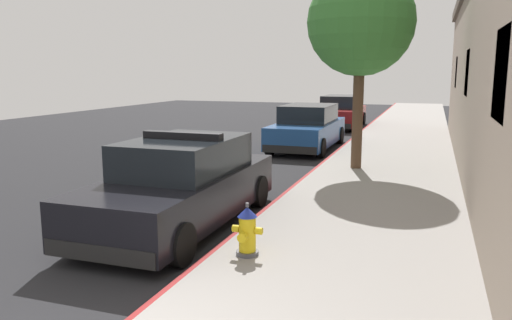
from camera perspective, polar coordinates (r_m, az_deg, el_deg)
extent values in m
cube|color=#232326|center=(15.15, -8.91, -0.90)|extent=(32.04, 60.00, 0.20)
cube|color=gray|center=(13.40, 14.34, -1.73)|extent=(3.57, 60.00, 0.16)
cube|color=maroon|center=(13.67, 6.70, -1.26)|extent=(0.08, 60.00, 0.16)
cube|color=black|center=(6.64, 26.09, 8.69)|extent=(0.06, 1.30, 1.10)
cube|color=black|center=(13.21, 22.84, 9.07)|extent=(0.06, 1.30, 1.10)
cube|color=black|center=(19.81, 21.74, 9.20)|extent=(0.06, 1.30, 1.10)
cube|color=black|center=(9.06, -8.42, -3.85)|extent=(1.84, 4.80, 0.76)
cube|color=black|center=(9.06, -8.09, 0.54)|extent=(1.64, 2.50, 0.60)
cube|color=black|center=(7.24, -17.10, -9.94)|extent=(1.76, 0.16, 0.24)
cube|color=black|center=(11.19, -2.82, -2.47)|extent=(1.76, 0.16, 0.24)
cylinder|color=black|center=(10.98, -8.25, -2.81)|extent=(0.22, 0.64, 0.64)
cylinder|color=black|center=(10.31, 0.28, -3.54)|extent=(0.22, 0.64, 0.64)
cylinder|color=black|center=(8.22, -19.33, -7.65)|extent=(0.22, 0.64, 0.64)
cylinder|color=black|center=(7.31, -8.56, -9.40)|extent=(0.22, 0.64, 0.64)
cube|color=black|center=(8.96, -8.29, 2.76)|extent=(1.48, 0.20, 0.12)
cube|color=red|center=(9.13, -10.24, 2.84)|extent=(0.44, 0.18, 0.11)
cube|color=#1E33E0|center=(8.80, -6.27, 2.68)|extent=(0.44, 0.18, 0.11)
cube|color=navy|center=(18.02, 5.83, 3.09)|extent=(1.84, 4.80, 0.76)
cube|color=black|center=(18.10, 5.98, 5.28)|extent=(1.64, 2.50, 0.60)
cube|color=black|center=(15.81, 3.82, 1.20)|extent=(1.76, 0.16, 0.24)
cube|color=black|center=(20.32, 7.36, 3.10)|extent=(1.76, 0.16, 0.24)
cylinder|color=black|center=(19.90, 4.55, 3.00)|extent=(0.22, 0.64, 0.64)
cylinder|color=black|center=(19.53, 9.44, 2.77)|extent=(0.22, 0.64, 0.64)
cylinder|color=black|center=(16.66, 1.56, 1.67)|extent=(0.22, 0.64, 0.64)
cylinder|color=black|center=(16.22, 7.36, 1.36)|extent=(0.22, 0.64, 0.64)
cube|color=maroon|center=(25.20, 9.54, 4.96)|extent=(1.84, 4.80, 0.76)
cube|color=black|center=(25.30, 9.65, 6.52)|extent=(1.64, 2.50, 0.60)
cube|color=black|center=(22.93, 8.52, 3.85)|extent=(1.76, 0.16, 0.24)
cube|color=black|center=(27.52, 10.37, 4.81)|extent=(1.76, 0.16, 0.24)
cylinder|color=black|center=(27.04, 8.35, 4.77)|extent=(0.22, 0.64, 0.64)
cylinder|color=black|center=(26.77, 11.97, 4.61)|extent=(0.22, 0.64, 0.64)
cylinder|color=black|center=(23.73, 6.77, 4.09)|extent=(0.22, 0.64, 0.64)
cylinder|color=black|center=(23.42, 10.89, 3.90)|extent=(0.22, 0.64, 0.64)
cylinder|color=#4C4C51|center=(7.28, -0.98, -10.43)|extent=(0.32, 0.32, 0.06)
cylinder|color=yellow|center=(7.19, -0.98, -8.33)|extent=(0.24, 0.24, 0.50)
cone|color=navy|center=(7.09, -0.99, -5.88)|extent=(0.28, 0.28, 0.14)
cylinder|color=#4C4C51|center=(7.07, -0.99, -5.10)|extent=(0.05, 0.05, 0.06)
cylinder|color=yellow|center=(7.23, -2.26, -7.74)|extent=(0.10, 0.10, 0.10)
cylinder|color=yellow|center=(7.12, 0.31, -8.02)|extent=(0.10, 0.10, 0.10)
cylinder|color=yellow|center=(7.03, -1.50, -8.69)|extent=(0.13, 0.12, 0.13)
cylinder|color=brown|center=(13.70, 11.40, 5.00)|extent=(0.28, 0.28, 2.85)
sphere|color=#387A33|center=(13.71, 11.75, 15.01)|extent=(2.76, 2.76, 2.76)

